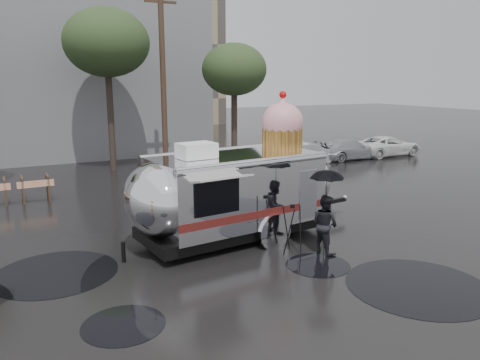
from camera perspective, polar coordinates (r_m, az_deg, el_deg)
ground at (r=11.44m, az=1.43°, el=-11.63°), size 120.00×120.00×0.00m
puddles at (r=12.48m, az=2.69°, el=-9.52°), size 11.07×9.39×0.01m
grey_building at (r=33.25m, az=-26.18°, el=14.26°), size 22.00×12.00×13.00m
utility_pole at (r=24.37m, az=-9.36°, el=12.06°), size 1.60×0.28×9.00m
tree_mid at (r=24.76m, az=-15.97°, el=15.75°), size 4.20×4.20×8.03m
tree_right at (r=24.77m, az=-0.72°, el=13.23°), size 3.36×3.36×6.42m
parked_cars at (r=27.32m, az=11.21°, el=3.78°), size 13.20×1.90×1.50m
airstream_trailer at (r=13.61m, az=-0.38°, el=-0.92°), size 8.07×3.61×4.36m
person_right at (r=12.82m, az=10.32°, el=-5.32°), size 0.55×0.83×1.61m
umbrella_black at (r=12.53m, az=10.51°, el=-0.39°), size 1.13×1.13×2.32m
tripod at (r=12.69m, az=6.35°, el=-5.47°), size 0.56×0.53×1.36m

